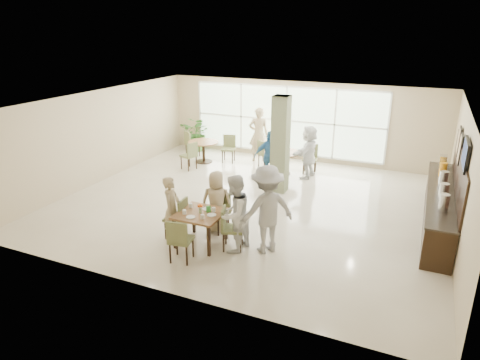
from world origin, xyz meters
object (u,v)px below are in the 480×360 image
at_px(teen_right, 234,214).
at_px(adult_a, 270,157).
at_px(adult_standing, 259,134).
at_px(teen_standing, 267,209).
at_px(round_table_right, 282,157).
at_px(teen_left, 172,208).
at_px(buffet_counter, 440,205).
at_px(main_table, 200,216).
at_px(round_table_left, 204,147).
at_px(potted_plant, 197,134).
at_px(teen_far, 217,202).
at_px(adult_b, 309,152).

relative_size(teen_right, adult_a, 1.04).
bearing_deg(adult_standing, teen_standing, 91.04).
xyz_separation_m(round_table_right, teen_right, (0.69, -5.26, 0.27)).
relative_size(teen_left, adult_a, 0.90).
bearing_deg(teen_right, round_table_right, -165.25).
bearing_deg(adult_a, buffet_counter, -38.57).
height_order(main_table, buffet_counter, buffet_counter).
bearing_deg(round_table_left, buffet_counter, -16.77).
relative_size(buffet_counter, potted_plant, 3.46).
relative_size(teen_far, teen_standing, 0.77).
bearing_deg(main_table, teen_left, -177.98).
relative_size(teen_standing, adult_a, 1.17).
height_order(round_table_left, adult_b, adult_b).
relative_size(round_table_left, teen_far, 0.73).
distance_m(teen_left, adult_standing, 6.39).
distance_m(potted_plant, teen_left, 7.33).
xyz_separation_m(round_table_right, adult_standing, (-1.24, 1.05, 0.38)).
bearing_deg(adult_b, teen_standing, 11.48).
xyz_separation_m(round_table_right, teen_far, (-0.07, -4.58, 0.15)).
bearing_deg(potted_plant, main_table, -60.20).
bearing_deg(teen_standing, round_table_right, -120.93).
xyz_separation_m(potted_plant, teen_far, (3.83, -5.90, 0.06)).
bearing_deg(adult_a, teen_left, -123.50).
height_order(round_table_right, potted_plant, potted_plant).
relative_size(main_table, adult_standing, 0.51).
relative_size(main_table, buffet_counter, 0.21).
xyz_separation_m(buffet_counter, teen_left, (-5.54, -3.13, 0.19)).
bearing_deg(teen_far, round_table_right, -109.85).
relative_size(teen_left, adult_standing, 0.76).
bearing_deg(adult_b, adult_a, -38.43).
distance_m(round_table_left, potted_plant, 1.53).
relative_size(round_table_left, round_table_right, 0.92).
bearing_deg(potted_plant, round_table_left, -52.23).
bearing_deg(adult_b, main_table, -4.13).
height_order(teen_far, adult_b, adult_b).
relative_size(round_table_right, adult_standing, 0.61).
distance_m(main_table, round_table_left, 6.13).
bearing_deg(main_table, adult_b, 79.61).
height_order(teen_right, adult_a, teen_right).
relative_size(main_table, adult_a, 0.60).
bearing_deg(main_table, teen_right, 3.14).
distance_m(round_table_right, teen_standing, 5.19).
bearing_deg(adult_standing, round_table_left, 6.40).
height_order(adult_a, adult_b, adult_b).
bearing_deg(round_table_left, potted_plant, 127.77).
xyz_separation_m(round_table_right, potted_plant, (-3.90, 1.33, 0.09)).
relative_size(round_table_left, teen_standing, 0.56).
height_order(potted_plant, teen_right, teen_right).
xyz_separation_m(round_table_left, adult_standing, (1.73, 0.93, 0.40)).
bearing_deg(teen_left, adult_a, -18.72).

